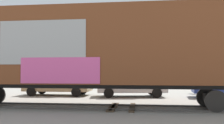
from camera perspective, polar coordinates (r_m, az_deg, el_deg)
name	(u,v)px	position (r m, az deg, el deg)	size (l,w,h in m)	color
ground_plane	(102,108)	(11.36, -2.39, -10.83)	(260.00, 260.00, 0.00)	gray
track	(87,107)	(11.51, -5.89, -10.51)	(59.99, 5.09, 0.08)	#4C4742
freight_car	(94,48)	(11.38, -4.40, 3.24)	(17.45, 3.74, 4.82)	brown
hillside	(146,58)	(76.65, 8.08, 1.01)	(119.18, 33.27, 16.31)	silver
parked_car_tan	(58,83)	(17.46, -12.85, -4.94)	(4.70, 2.09, 1.73)	#9E8966
parked_car_silver	(130,84)	(16.20, 4.34, -5.23)	(4.76, 2.60, 1.69)	#B7BABF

